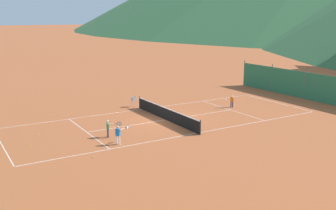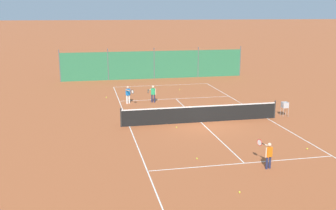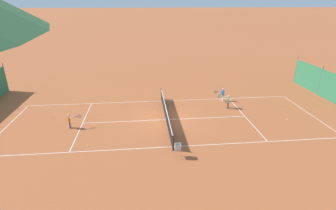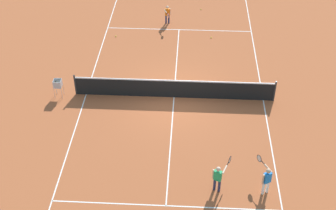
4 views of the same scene
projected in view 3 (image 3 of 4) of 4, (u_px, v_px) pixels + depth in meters
The scene contains 15 objects.
ground_plane at pixel (166, 120), 20.56m from camera, with size 600.00×600.00×0.00m, color #A8542D.
court_line_markings at pixel (166, 120), 20.56m from camera, with size 8.25×23.85×0.01m.
tennis_net at pixel (166, 114), 20.37m from camera, with size 9.18×0.08×1.06m.
player_near_baseline at pixel (70, 120), 19.01m from camera, with size 0.35×0.98×1.09m.
player_far_service at pixel (222, 94), 24.08m from camera, with size 0.49×1.04×1.22m.
player_far_baseline at pixel (228, 100), 22.51m from camera, with size 0.70×0.91×1.19m.
tennis_ball_alley_left at pixel (97, 113), 21.70m from camera, with size 0.07×0.07×0.07m, color #CCE033.
tennis_ball_by_net_left at pixel (40, 108), 22.65m from camera, with size 0.07×0.07×0.07m, color #CCE033.
tennis_ball_mid_court at pixel (288, 120), 20.49m from camera, with size 0.07×0.07×0.07m, color #CCE033.
tennis_ball_alley_right at pixel (53, 117), 20.85m from camera, with size 0.07×0.07×0.07m, color #CCE033.
tennis_ball_by_net_right at pixel (155, 112), 21.96m from camera, with size 0.07×0.07×0.07m, color #CCE033.
tennis_ball_near_corner at pixel (286, 109), 22.39m from camera, with size 0.07×0.07×0.07m, color #CCE033.
tennis_ball_service_box at pixel (240, 95), 25.83m from camera, with size 0.07×0.07×0.07m, color #CCE033.
tennis_ball_far_corner at pixel (88, 146), 16.82m from camera, with size 0.07×0.07×0.07m, color #CCE033.
ball_hopper at pixel (178, 148), 15.44m from camera, with size 0.36×0.36×0.89m.
Camera 3 is at (-18.55, 1.74, 8.78)m, focal length 28.00 mm.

